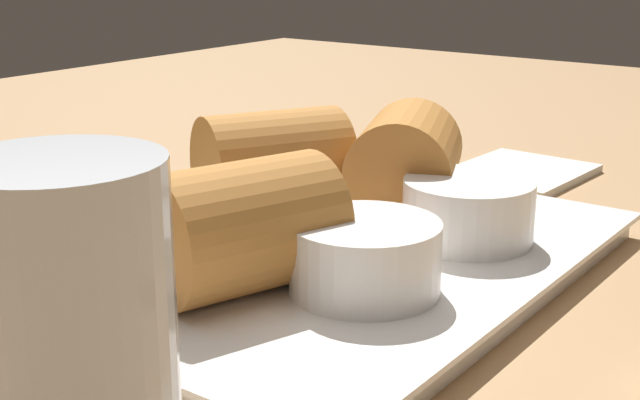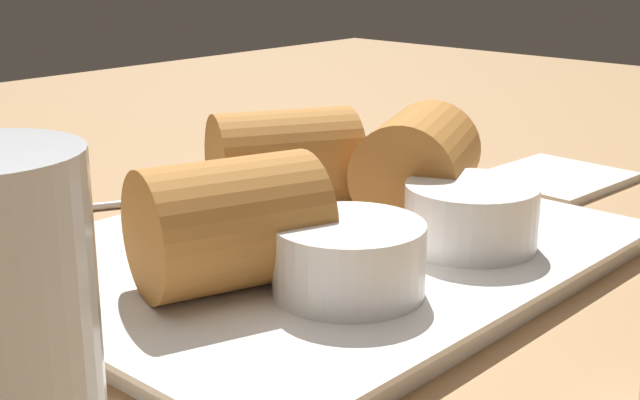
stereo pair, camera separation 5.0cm
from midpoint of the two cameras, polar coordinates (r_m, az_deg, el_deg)
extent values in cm
cube|color=#A87F54|center=(48.41, -0.89, -5.77)|extent=(180.00, 140.00, 2.00)
cube|color=white|center=(48.15, 2.98, -3.87)|extent=(30.45, 23.59, 1.20)
cube|color=white|center=(47.89, 2.99, -3.03)|extent=(31.67, 24.54, 0.30)
cylinder|color=#B77533|center=(41.15, -2.43, -1.62)|extent=(9.82, 8.43, 6.13)
sphere|color=#B23D2D|center=(42.63, 1.47, -0.96)|extent=(3.98, 3.98, 3.98)
cylinder|color=#B77533|center=(52.56, 0.42, 2.44)|extent=(10.25, 9.39, 6.13)
sphere|color=#6B9E47|center=(53.67, 3.70, 2.71)|extent=(3.98, 3.98, 3.98)
cylinder|color=#B77533|center=(52.85, 8.97, 2.32)|extent=(10.08, 8.95, 6.13)
sphere|color=#6B9E47|center=(55.96, 9.57, 3.09)|extent=(3.98, 3.98, 3.98)
cylinder|color=white|center=(48.06, 12.60, -1.03)|extent=(7.06, 7.06, 3.39)
cylinder|color=#DBBC89|center=(47.67, 12.70, 0.56)|extent=(5.79, 5.79, 0.61)
cylinder|color=white|center=(40.93, 5.37, -3.82)|extent=(7.06, 7.06, 3.39)
cylinder|color=#477038|center=(40.47, 5.42, -1.98)|extent=(5.79, 5.79, 0.61)
cylinder|color=silver|center=(59.83, -12.08, -0.46)|extent=(8.44, 4.52, 0.50)
ellipsoid|color=silver|center=(61.52, -4.09, 0.84)|extent=(5.36, 4.91, 1.50)
cube|color=silver|center=(67.95, 16.78, 1.29)|extent=(10.64, 9.20, 0.60)
camera|label=1|loc=(0.03, -86.96, 0.91)|focal=50.00mm
camera|label=2|loc=(0.03, 93.04, -0.91)|focal=50.00mm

